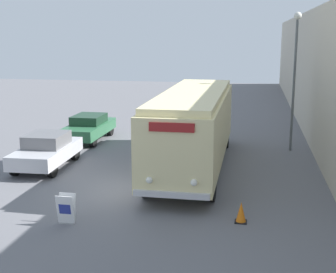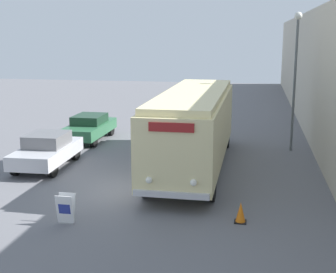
{
  "view_description": "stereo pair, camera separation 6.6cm",
  "coord_description": "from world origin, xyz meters",
  "px_view_note": "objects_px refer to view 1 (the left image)",
  "views": [
    {
      "loc": [
        4.2,
        -15.49,
        5.47
      ],
      "look_at": [
        1.2,
        0.75,
        1.89
      ],
      "focal_mm": 50.0,
      "sensor_mm": 36.0,
      "label": 1
    },
    {
      "loc": [
        4.26,
        -15.47,
        5.47
      ],
      "look_at": [
        1.2,
        0.75,
        1.89
      ],
      "focal_mm": 50.0,
      "sensor_mm": 36.0,
      "label": 2
    }
  ],
  "objects_px": {
    "sign_board": "(66,209)",
    "streetlamp": "(295,63)",
    "parked_car_near": "(47,150)",
    "traffic_cone": "(241,212)",
    "parked_car_mid": "(89,127)",
    "vintage_bus": "(194,125)"
  },
  "relations": [
    {
      "from": "parked_car_near",
      "to": "traffic_cone",
      "type": "bearing_deg",
      "value": -30.91
    },
    {
      "from": "vintage_bus",
      "to": "sign_board",
      "type": "height_order",
      "value": "vintage_bus"
    },
    {
      "from": "vintage_bus",
      "to": "parked_car_mid",
      "type": "relative_size",
      "value": 2.51
    },
    {
      "from": "sign_board",
      "to": "streetlamp",
      "type": "xyz_separation_m",
      "value": [
        7.18,
        10.46,
        3.79
      ]
    },
    {
      "from": "streetlamp",
      "to": "parked_car_near",
      "type": "xyz_separation_m",
      "value": [
        -10.34,
        -4.89,
        -3.48
      ]
    },
    {
      "from": "sign_board",
      "to": "parked_car_near",
      "type": "xyz_separation_m",
      "value": [
        -3.16,
        5.57,
        0.31
      ]
    },
    {
      "from": "parked_car_near",
      "to": "parked_car_mid",
      "type": "relative_size",
      "value": 0.97
    },
    {
      "from": "parked_car_near",
      "to": "parked_car_mid",
      "type": "bearing_deg",
      "value": 88.51
    },
    {
      "from": "vintage_bus",
      "to": "traffic_cone",
      "type": "height_order",
      "value": "vintage_bus"
    },
    {
      "from": "parked_car_near",
      "to": "streetlamp",
      "type": "bearing_deg",
      "value": 23.34
    },
    {
      "from": "sign_board",
      "to": "parked_car_near",
      "type": "relative_size",
      "value": 0.22
    },
    {
      "from": "streetlamp",
      "to": "parked_car_near",
      "type": "relative_size",
      "value": 1.58
    },
    {
      "from": "sign_board",
      "to": "streetlamp",
      "type": "relative_size",
      "value": 0.14
    },
    {
      "from": "streetlamp",
      "to": "traffic_cone",
      "type": "bearing_deg",
      "value": -102.4
    },
    {
      "from": "vintage_bus",
      "to": "parked_car_near",
      "type": "relative_size",
      "value": 2.6
    },
    {
      "from": "parked_car_mid",
      "to": "traffic_cone",
      "type": "height_order",
      "value": "parked_car_mid"
    },
    {
      "from": "vintage_bus",
      "to": "parked_car_mid",
      "type": "bearing_deg",
      "value": 145.37
    },
    {
      "from": "sign_board",
      "to": "parked_car_mid",
      "type": "xyz_separation_m",
      "value": [
        -3.2,
        10.82,
        0.29
      ]
    },
    {
      "from": "streetlamp",
      "to": "parked_car_mid",
      "type": "bearing_deg",
      "value": 178.02
    },
    {
      "from": "streetlamp",
      "to": "parked_car_mid",
      "type": "height_order",
      "value": "streetlamp"
    },
    {
      "from": "parked_car_mid",
      "to": "traffic_cone",
      "type": "distance_m",
      "value": 12.87
    },
    {
      "from": "parked_car_near",
      "to": "sign_board",
      "type": "bearing_deg",
      "value": -62.39
    }
  ]
}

